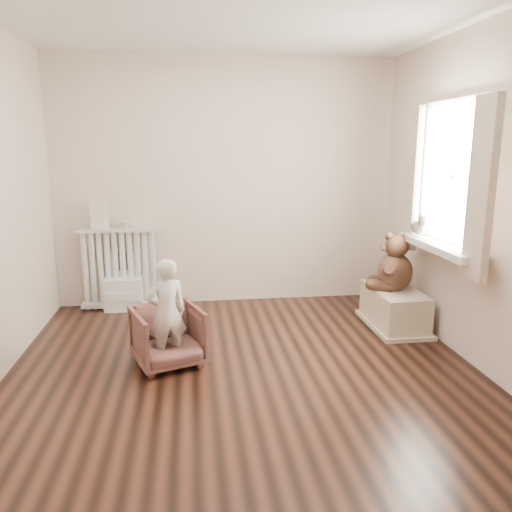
{
  "coord_description": "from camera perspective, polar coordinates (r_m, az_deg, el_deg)",
  "views": [
    {
      "loc": [
        -0.37,
        -3.54,
        1.7
      ],
      "look_at": [
        0.15,
        0.45,
        0.8
      ],
      "focal_mm": 35.0,
      "sensor_mm": 36.0,
      "label": 1
    }
  ],
  "objects": [
    {
      "name": "floor",
      "position": [
        3.95,
        -1.35,
        -12.91
      ],
      "size": [
        3.6,
        3.6,
        0.01
      ],
      "primitive_type": "cube",
      "color": "black",
      "rests_on": "ground"
    },
    {
      "name": "ceiling",
      "position": [
        3.68,
        -1.58,
        26.76
      ],
      "size": [
        3.6,
        3.6,
        0.01
      ],
      "primitive_type": "cube",
      "color": "white",
      "rests_on": "ground"
    },
    {
      "name": "back_wall",
      "position": [
        5.37,
        -3.48,
        8.3
      ],
      "size": [
        3.6,
        0.02,
        2.6
      ],
      "primitive_type": "cube",
      "color": "beige",
      "rests_on": "ground"
    },
    {
      "name": "front_wall",
      "position": [
        1.83,
        4.45,
        -0.08
      ],
      "size": [
        3.6,
        0.02,
        2.6
      ],
      "primitive_type": "cube",
      "color": "beige",
      "rests_on": "ground"
    },
    {
      "name": "right_wall",
      "position": [
        4.18,
        24.08,
        6.01
      ],
      "size": [
        0.02,
        3.6,
        2.6
      ],
      "primitive_type": "cube",
      "color": "beige",
      "rests_on": "ground"
    },
    {
      "name": "window",
      "position": [
        4.4,
        21.78,
        8.45
      ],
      "size": [
        0.03,
        0.9,
        1.1
      ],
      "primitive_type": "cube",
      "color": "white",
      "rests_on": "right_wall"
    },
    {
      "name": "window_sill",
      "position": [
        4.43,
        20.16,
        1.02
      ],
      "size": [
        0.22,
        1.1,
        0.06
      ],
      "primitive_type": "cube",
      "color": "silver",
      "rests_on": "right_wall"
    },
    {
      "name": "curtain_left",
      "position": [
        3.86,
        24.36,
        6.88
      ],
      "size": [
        0.06,
        0.26,
        1.3
      ],
      "primitive_type": "cube",
      "color": "beige",
      "rests_on": "right_wall"
    },
    {
      "name": "curtain_right",
      "position": [
        4.86,
        17.33,
        8.38
      ],
      "size": [
        0.06,
        0.26,
        1.3
      ],
      "primitive_type": "cube",
      "color": "beige",
      "rests_on": "right_wall"
    },
    {
      "name": "radiator",
      "position": [
        5.44,
        -15.31,
        -1.8
      ],
      "size": [
        0.81,
        0.15,
        0.86
      ],
      "primitive_type": "cube",
      "color": "silver",
      "rests_on": "floor"
    },
    {
      "name": "paper_doll",
      "position": [
        5.35,
        -17.48,
        4.6
      ],
      "size": [
        0.18,
        0.02,
        0.3
      ],
      "primitive_type": "cube",
      "color": "beige",
      "rests_on": "radiator"
    },
    {
      "name": "tin_a",
      "position": [
        5.33,
        -14.94,
        3.44
      ],
      "size": [
        0.11,
        0.11,
        0.07
      ],
      "primitive_type": "cylinder",
      "color": "#A59E8C",
      "rests_on": "radiator"
    },
    {
      "name": "toy_vanity",
      "position": [
        5.44,
        -14.88,
        -3.04
      ],
      "size": [
        0.39,
        0.28,
        0.62
      ],
      "primitive_type": "cube",
      "color": "silver",
      "rests_on": "floor"
    },
    {
      "name": "armchair",
      "position": [
        4.01,
        -10.02,
        -9.05
      ],
      "size": [
        0.64,
        0.65,
        0.47
      ],
      "primitive_type": "imported",
      "rotation": [
        0.0,
        0.0,
        0.35
      ],
      "color": "brown",
      "rests_on": "floor"
    },
    {
      "name": "child",
      "position": [
        3.89,
        -10.16,
        -6.41
      ],
      "size": [
        0.36,
        0.3,
        0.85
      ],
      "primitive_type": "imported",
      "rotation": [
        0.0,
        0.0,
        3.49
      ],
      "color": "silver",
      "rests_on": "armchair"
    },
    {
      "name": "toy_bench",
      "position": [
        4.95,
        15.51,
        -5.54
      ],
      "size": [
        0.41,
        0.78,
        0.37
      ],
      "primitive_type": "cube",
      "color": "beige",
      "rests_on": "floor"
    },
    {
      "name": "teddy_bear",
      "position": [
        4.82,
        15.69,
        -0.21
      ],
      "size": [
        0.53,
        0.48,
        0.53
      ],
      "primitive_type": null,
      "rotation": [
        0.0,
        0.0,
        -0.42
      ],
      "color": "#3A2216",
      "rests_on": "toy_bench"
    },
    {
      "name": "plush_cat",
      "position": [
        4.72,
        18.2,
        3.43
      ],
      "size": [
        0.2,
        0.26,
        0.2
      ],
      "primitive_type": null,
      "rotation": [
        0.0,
        0.0,
        -0.23
      ],
      "color": "#656054",
      "rests_on": "window_sill"
    }
  ]
}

